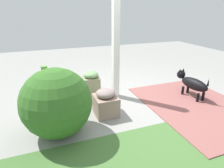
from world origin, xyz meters
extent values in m
plane|color=gray|center=(0.00, 0.00, 0.00)|extent=(12.00, 12.00, 0.00)
cube|color=#8F5350|center=(-1.11, 0.71, 0.01)|extent=(1.80, 2.40, 0.02)
cube|color=white|center=(0.20, -0.26, 1.07)|extent=(0.13, 0.13, 2.13)
cube|color=gray|center=(0.62, -0.71, 0.17)|extent=(0.40, 0.39, 0.33)
ellipsoid|color=#709761|center=(0.62, -0.71, 0.39)|extent=(0.33, 0.33, 0.15)
cube|color=gray|center=(0.64, 0.39, 0.18)|extent=(0.39, 0.43, 0.35)
ellipsoid|color=gray|center=(0.64, 0.39, 0.41)|extent=(0.34, 0.34, 0.15)
sphere|color=#336624|center=(1.48, 0.68, 0.51)|extent=(1.03, 1.03, 1.03)
cylinder|color=#B56637|center=(1.59, -0.89, 0.09)|extent=(0.24, 0.24, 0.18)
cylinder|color=#568F3D|center=(1.59, -0.89, 0.41)|extent=(0.13, 0.13, 0.47)
cylinder|color=#BC6042|center=(1.32, -0.26, 0.11)|extent=(0.28, 0.28, 0.22)
ellipsoid|color=#3D6737|center=(1.32, -0.26, 0.36)|extent=(0.49, 0.49, 0.29)
ellipsoid|color=black|center=(-1.30, 0.39, 0.31)|extent=(0.28, 0.67, 0.24)
sphere|color=black|center=(-1.26, 0.02, 0.41)|extent=(0.18, 0.18, 0.18)
cone|color=black|center=(-1.21, 0.02, 0.51)|extent=(0.05, 0.05, 0.08)
cone|color=black|center=(-1.31, 0.01, 0.51)|extent=(0.05, 0.05, 0.08)
cylinder|color=black|center=(-1.20, 0.20, 0.10)|extent=(0.05, 0.05, 0.19)
cylinder|color=black|center=(-1.35, 0.19, 0.10)|extent=(0.05, 0.05, 0.19)
cylinder|color=black|center=(-1.25, 0.60, 0.10)|extent=(0.05, 0.05, 0.19)
cylinder|color=black|center=(-1.40, 0.59, 0.10)|extent=(0.05, 0.05, 0.19)
cone|color=black|center=(-1.33, 0.70, 0.46)|extent=(0.04, 0.04, 0.15)
camera|label=1|loc=(1.58, 3.25, 1.77)|focal=30.55mm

